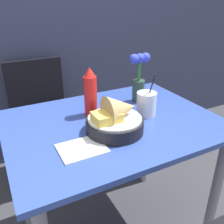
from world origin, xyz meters
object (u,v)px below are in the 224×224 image
at_px(ketchup_bottle, 90,93).
at_px(drink_cup, 146,105).
at_px(flower_vase, 139,78).
at_px(food_basket, 117,119).
at_px(chair_far_window, 41,108).

xyz_separation_m(ketchup_bottle, drink_cup, (0.23, -0.12, -0.06)).
bearing_deg(flower_vase, food_basket, -138.04).
bearing_deg(chair_far_window, drink_cup, -67.08).
xyz_separation_m(food_basket, flower_vase, (0.25, 0.23, 0.07)).
relative_size(chair_far_window, ketchup_bottle, 3.62).
xyz_separation_m(chair_far_window, food_basket, (0.14, -0.88, 0.28)).
relative_size(ketchup_bottle, drink_cup, 1.11).
bearing_deg(ketchup_bottle, food_basket, -80.01).
distance_m(chair_far_window, flower_vase, 0.84).
height_order(food_basket, drink_cup, drink_cup).
bearing_deg(flower_vase, ketchup_bottle, -172.85).
relative_size(food_basket, drink_cup, 1.15).
height_order(ketchup_bottle, flower_vase, flower_vase).
height_order(chair_far_window, drink_cup, drink_cup).
distance_m(food_basket, ketchup_bottle, 0.20).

